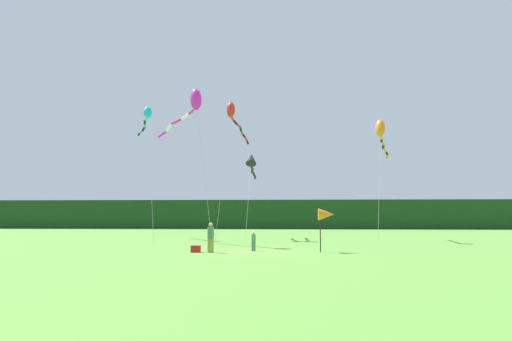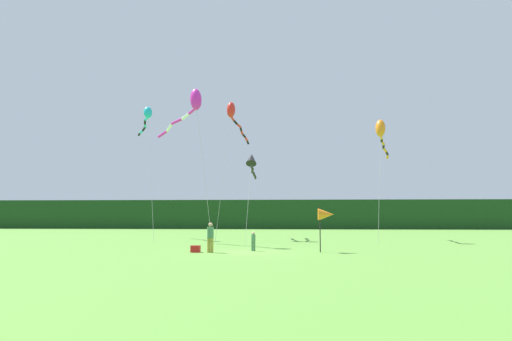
{
  "view_description": "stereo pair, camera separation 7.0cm",
  "coord_description": "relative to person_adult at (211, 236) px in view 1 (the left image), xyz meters",
  "views": [
    {
      "loc": [
        1.96,
        -25.92,
        2.08
      ],
      "look_at": [
        0.0,
        6.0,
        5.28
      ],
      "focal_mm": 31.6,
      "sensor_mm": 36.0,
      "label": 1
    },
    {
      "loc": [
        2.03,
        -25.92,
        2.08
      ],
      "look_at": [
        0.0,
        6.0,
        5.28
      ],
      "focal_mm": 31.6,
      "sensor_mm": 36.0,
      "label": 2
    }
  ],
  "objects": [
    {
      "name": "kite_red",
      "position": [
        -0.44,
        14.44,
        10.28
      ],
      "size": [
        2.05,
        8.67,
        12.29
      ],
      "color": "#B2B2B2",
      "rests_on": "ground"
    },
    {
      "name": "kite_magenta",
      "position": [
        -2.49,
        6.41,
        9.24
      ],
      "size": [
        5.56,
        6.1,
        11.26
      ],
      "color": "#B2B2B2",
      "rests_on": "ground"
    },
    {
      "name": "distant_treeline",
      "position": [
        2.16,
        45.54,
        1.3
      ],
      "size": [
        108.0,
        3.69,
        4.48
      ],
      "primitive_type": "cube",
      "color": "#193D19",
      "rests_on": "ground"
    },
    {
      "name": "kite_orange",
      "position": [
        12.18,
        11.84,
        8.02
      ],
      "size": [
        2.72,
        7.87,
        9.99
      ],
      "color": "#B2B2B2",
      "rests_on": "ground"
    },
    {
      "name": "ground_plane",
      "position": [
        2.16,
        0.54,
        -0.94
      ],
      "size": [
        120.0,
        120.0,
        0.0
      ],
      "primitive_type": "plane",
      "color": "#5B9338"
    },
    {
      "name": "banner_flag_pole",
      "position": [
        6.54,
        0.64,
        1.19
      ],
      "size": [
        0.9,
        0.7,
        2.61
      ],
      "color": "black",
      "rests_on": "ground"
    },
    {
      "name": "cooler_box",
      "position": [
        -0.86,
        0.12,
        -0.74
      ],
      "size": [
        0.53,
        0.34,
        0.39
      ],
      "primitive_type": "cube",
      "color": "red",
      "rests_on": "ground"
    },
    {
      "name": "person_adult",
      "position": [
        0.0,
        0.0,
        0.0
      ],
      "size": [
        0.37,
        0.37,
        1.67
      ],
      "color": "olive",
      "rests_on": "ground"
    },
    {
      "name": "kite_cyan",
      "position": [
        -8.37,
        14.41,
        10.16
      ],
      "size": [
        4.42,
        8.79,
        12.0
      ],
      "color": "#B2B2B2",
      "rests_on": "ground"
    },
    {
      "name": "kite_black",
      "position": [
        1.36,
        13.27,
        5.84
      ],
      "size": [
        0.96,
        8.66,
        7.62
      ],
      "color": "#B2B2B2",
      "rests_on": "ground"
    },
    {
      "name": "person_child",
      "position": [
        2.34,
        1.23,
        -0.3
      ],
      "size": [
        0.25,
        0.25,
        1.13
      ],
      "color": "#3F724C",
      "rests_on": "ground"
    }
  ]
}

